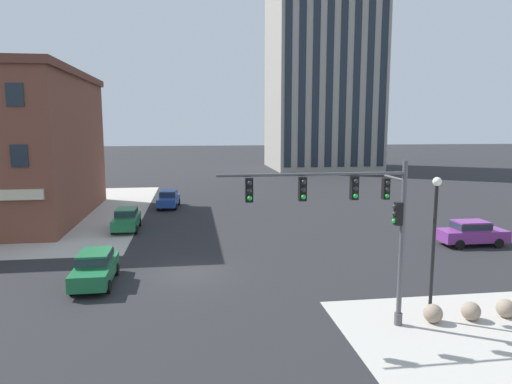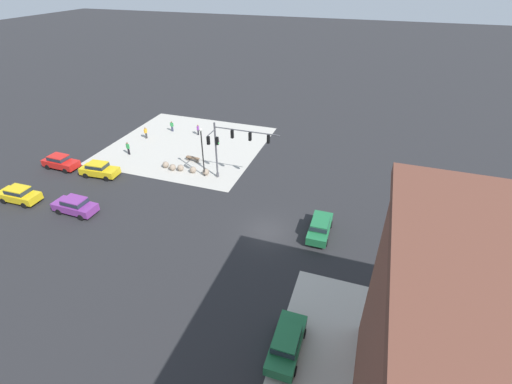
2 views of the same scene
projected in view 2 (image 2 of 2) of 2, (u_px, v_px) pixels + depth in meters
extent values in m
plane|color=#262628|center=(267.00, 231.00, 33.02)|extent=(320.00, 320.00, 0.00)
cube|color=#B7B2A8|center=(188.00, 145.00, 48.94)|extent=(20.00, 19.00, 0.02)
cylinder|color=#4C4C51|center=(218.00, 175.00, 41.39)|extent=(0.32, 0.32, 0.50)
cylinder|color=#4C4C51|center=(216.00, 151.00, 39.73)|extent=(0.20, 0.20, 6.67)
cylinder|color=#4C4C51|center=(246.00, 131.00, 37.21)|extent=(7.28, 0.12, 0.12)
cylinder|color=#4C4C51|center=(211.00, 133.00, 37.64)|extent=(0.11, 1.80, 0.11)
cube|color=black|center=(232.00, 134.00, 37.94)|extent=(0.28, 0.28, 0.90)
sphere|color=#282828|center=(233.00, 131.00, 37.92)|extent=(0.18, 0.18, 0.18)
sphere|color=#282828|center=(233.00, 134.00, 38.07)|extent=(0.18, 0.18, 0.18)
sphere|color=green|center=(233.00, 136.00, 38.22)|extent=(0.18, 0.18, 0.18)
cube|color=black|center=(250.00, 137.00, 37.39)|extent=(0.28, 0.28, 0.90)
sphere|color=#282828|center=(251.00, 134.00, 37.37)|extent=(0.18, 0.18, 0.18)
sphere|color=#282828|center=(251.00, 136.00, 37.52)|extent=(0.18, 0.18, 0.18)
sphere|color=green|center=(251.00, 138.00, 37.67)|extent=(0.18, 0.18, 0.18)
cube|color=black|center=(268.00, 139.00, 36.84)|extent=(0.28, 0.28, 0.90)
sphere|color=#282828|center=(269.00, 136.00, 36.82)|extent=(0.18, 0.18, 0.18)
sphere|color=#282828|center=(269.00, 139.00, 36.97)|extent=(0.18, 0.18, 0.18)
sphere|color=green|center=(269.00, 141.00, 37.12)|extent=(0.18, 0.18, 0.18)
cube|color=black|center=(217.00, 141.00, 39.00)|extent=(0.28, 0.28, 0.90)
sphere|color=#282828|center=(218.00, 139.00, 38.81)|extent=(0.18, 0.18, 0.18)
sphere|color=#282828|center=(218.00, 141.00, 38.96)|extent=(0.18, 0.18, 0.18)
sphere|color=green|center=(219.00, 143.00, 39.11)|extent=(0.18, 0.18, 0.18)
cube|color=black|center=(208.00, 140.00, 37.30)|extent=(0.28, 0.28, 0.90)
sphere|color=#282828|center=(209.00, 137.00, 37.27)|extent=(0.18, 0.18, 0.18)
sphere|color=#282828|center=(209.00, 140.00, 37.42)|extent=(0.18, 0.18, 0.18)
sphere|color=green|center=(209.00, 142.00, 37.57)|extent=(0.18, 0.18, 0.18)
sphere|color=gray|center=(206.00, 172.00, 41.71)|extent=(0.77, 0.77, 0.77)
sphere|color=gray|center=(193.00, 170.00, 42.16)|extent=(0.77, 0.77, 0.77)
sphere|color=gray|center=(181.00, 168.00, 42.55)|extent=(0.77, 0.77, 0.77)
sphere|color=gray|center=(173.00, 167.00, 42.66)|extent=(0.77, 0.77, 0.77)
sphere|color=gray|center=(166.00, 165.00, 43.24)|extent=(0.77, 0.77, 0.77)
cube|color=brown|center=(193.00, 158.00, 44.67)|extent=(1.85, 0.70, 0.10)
cube|color=#665B51|center=(197.00, 161.00, 44.54)|extent=(0.29, 0.43, 0.39)
cube|color=#665B51|center=(188.00, 158.00, 45.05)|extent=(0.29, 0.43, 0.39)
cylinder|color=#333333|center=(147.00, 135.00, 50.58)|extent=(0.13, 0.13, 0.83)
cylinder|color=#333333|center=(146.00, 136.00, 50.46)|extent=(0.13, 0.13, 0.83)
cube|color=gold|center=(145.00, 131.00, 50.14)|extent=(0.28, 0.38, 0.59)
cylinder|color=gold|center=(147.00, 130.00, 50.28)|extent=(0.09, 0.09, 0.56)
cylinder|color=gold|center=(144.00, 131.00, 49.96)|extent=(0.09, 0.09, 0.56)
sphere|color=#997051|center=(145.00, 128.00, 49.90)|extent=(0.23, 0.23, 0.23)
cylinder|color=#232847|center=(173.00, 129.00, 52.65)|extent=(0.13, 0.13, 0.78)
cylinder|color=#232847|center=(172.00, 129.00, 52.69)|extent=(0.13, 0.13, 0.78)
cube|color=green|center=(172.00, 125.00, 52.32)|extent=(0.35, 0.22, 0.55)
cylinder|color=green|center=(173.00, 125.00, 52.25)|extent=(0.09, 0.09, 0.52)
cylinder|color=green|center=(170.00, 124.00, 52.35)|extent=(0.09, 0.09, 0.52)
sphere|color=brown|center=(171.00, 122.00, 52.10)|extent=(0.21, 0.21, 0.21)
cylinder|color=black|center=(128.00, 151.00, 46.21)|extent=(0.13, 0.13, 0.86)
cylinder|color=black|center=(129.00, 152.00, 46.15)|extent=(0.13, 0.13, 0.86)
cube|color=green|center=(128.00, 146.00, 45.78)|extent=(0.35, 0.22, 0.61)
cylinder|color=green|center=(126.00, 146.00, 45.84)|extent=(0.09, 0.09, 0.58)
cylinder|color=green|center=(129.00, 146.00, 45.69)|extent=(0.09, 0.09, 0.58)
sphere|color=brown|center=(127.00, 143.00, 45.54)|extent=(0.23, 0.23, 0.23)
cylinder|color=black|center=(199.00, 132.00, 51.66)|extent=(0.13, 0.13, 0.78)
cylinder|color=black|center=(198.00, 133.00, 51.51)|extent=(0.13, 0.13, 0.78)
cube|color=purple|center=(198.00, 128.00, 51.23)|extent=(0.20, 0.34, 0.55)
cylinder|color=purple|center=(199.00, 127.00, 51.40)|extent=(0.09, 0.09, 0.52)
cylinder|color=purple|center=(197.00, 128.00, 51.03)|extent=(0.09, 0.09, 0.52)
sphere|color=#997051|center=(198.00, 125.00, 51.01)|extent=(0.21, 0.21, 0.21)
cylinder|color=black|center=(203.00, 154.00, 40.17)|extent=(0.14, 0.14, 5.60)
sphere|color=white|center=(201.00, 130.00, 38.57)|extent=(0.36, 0.36, 0.36)
cube|color=#1E6B3D|center=(287.00, 344.00, 22.40)|extent=(1.79, 4.41, 0.76)
cube|color=#1E6B3D|center=(286.00, 339.00, 21.92)|extent=(1.51, 2.12, 0.60)
cube|color=#232D38|center=(286.00, 339.00, 21.92)|extent=(1.55, 2.21, 0.40)
cylinder|color=black|center=(279.00, 327.00, 23.92)|extent=(0.22, 0.64, 0.64)
cylinder|color=black|center=(304.00, 333.00, 23.48)|extent=(0.22, 0.64, 0.64)
cylinder|color=black|center=(268.00, 363.00, 21.74)|extent=(0.22, 0.64, 0.64)
cylinder|color=black|center=(294.00, 371.00, 21.29)|extent=(0.22, 0.64, 0.64)
cube|color=#7A3389|center=(75.00, 207.00, 35.12)|extent=(4.44, 1.85, 0.76)
cube|color=#7A3389|center=(74.00, 201.00, 34.72)|extent=(2.14, 1.54, 0.60)
cube|color=#232D38|center=(74.00, 201.00, 34.72)|extent=(2.23, 1.58, 0.40)
cylinder|color=black|center=(59.00, 212.00, 35.06)|extent=(0.64, 0.23, 0.64)
cylinder|color=black|center=(72.00, 203.00, 36.38)|extent=(0.64, 0.23, 0.64)
cylinder|color=black|center=(81.00, 218.00, 34.27)|extent=(0.64, 0.23, 0.64)
cylinder|color=black|center=(93.00, 208.00, 35.60)|extent=(0.64, 0.23, 0.64)
cube|color=#1E6B3D|center=(320.00, 228.00, 32.27)|extent=(1.81, 4.42, 0.76)
cube|color=#1E6B3D|center=(320.00, 223.00, 31.78)|extent=(1.52, 2.13, 0.60)
cube|color=#232D38|center=(320.00, 223.00, 31.78)|extent=(1.55, 2.22, 0.40)
cylinder|color=black|center=(313.00, 221.00, 33.78)|extent=(0.23, 0.64, 0.64)
cylinder|color=black|center=(331.00, 225.00, 33.34)|extent=(0.23, 0.64, 0.64)
cylinder|color=black|center=(307.00, 239.00, 31.60)|extent=(0.23, 0.64, 0.64)
cylinder|color=black|center=(326.00, 243.00, 31.16)|extent=(0.23, 0.64, 0.64)
cube|color=gold|center=(453.00, 297.00, 25.61)|extent=(4.52, 2.08, 0.76)
cube|color=gold|center=(458.00, 290.00, 25.21)|extent=(2.22, 1.65, 0.60)
cube|color=#232D38|center=(458.00, 290.00, 25.21)|extent=(2.31, 1.69, 0.40)
cylinder|color=black|center=(433.00, 305.00, 25.42)|extent=(0.65, 0.27, 0.64)
cylinder|color=black|center=(430.00, 288.00, 26.79)|extent=(0.65, 0.27, 0.64)
cylinder|color=black|center=(475.00, 313.00, 24.84)|extent=(0.65, 0.27, 0.64)
cylinder|color=black|center=(469.00, 295.00, 26.21)|extent=(0.65, 0.27, 0.64)
cube|color=gold|center=(19.00, 196.00, 36.81)|extent=(4.44, 1.87, 0.76)
cube|color=gold|center=(18.00, 190.00, 36.41)|extent=(2.15, 1.55, 0.60)
cube|color=#232D38|center=(18.00, 190.00, 36.41)|extent=(2.24, 1.59, 0.40)
cylinder|color=black|center=(3.00, 201.00, 36.68)|extent=(0.65, 0.24, 0.64)
cylinder|color=black|center=(17.00, 193.00, 38.03)|extent=(0.65, 0.24, 0.64)
cylinder|color=black|center=(24.00, 205.00, 36.00)|extent=(0.65, 0.24, 0.64)
cylinder|color=black|center=(37.00, 197.00, 37.34)|extent=(0.65, 0.24, 0.64)
cube|color=gold|center=(100.00, 171.00, 41.29)|extent=(4.51, 2.07, 0.76)
cube|color=gold|center=(97.00, 165.00, 40.96)|extent=(2.21, 1.64, 0.60)
cube|color=#232D38|center=(97.00, 165.00, 40.96)|extent=(2.30, 1.68, 0.40)
cylinder|color=black|center=(115.00, 172.00, 41.88)|extent=(0.65, 0.26, 0.64)
cylinder|color=black|center=(107.00, 179.00, 40.52)|extent=(0.65, 0.26, 0.64)
cylinder|color=black|center=(95.00, 169.00, 42.47)|extent=(0.65, 0.26, 0.64)
cylinder|color=black|center=(86.00, 176.00, 41.10)|extent=(0.65, 0.26, 0.64)
cube|color=red|center=(61.00, 163.00, 42.89)|extent=(4.45, 1.90, 0.76)
cube|color=red|center=(58.00, 158.00, 42.57)|extent=(2.16, 1.56, 0.60)
cube|color=#232D38|center=(58.00, 158.00, 42.57)|extent=(2.25, 1.60, 0.40)
cylinder|color=black|center=(76.00, 165.00, 43.35)|extent=(0.65, 0.24, 0.64)
cylinder|color=black|center=(65.00, 171.00, 42.03)|extent=(0.65, 0.24, 0.64)
cylinder|color=black|center=(59.00, 161.00, 44.16)|extent=(0.65, 0.24, 0.64)
cylinder|color=black|center=(48.00, 167.00, 42.84)|extent=(0.65, 0.24, 0.64)
cube|color=#1E2833|center=(490.00, 288.00, 19.36)|extent=(1.10, 0.08, 1.50)
cube|color=#1E2833|center=(411.00, 271.00, 20.45)|extent=(1.10, 0.08, 1.50)
cube|color=#1E2833|center=(429.00, 215.00, 18.31)|extent=(1.10, 0.08, 1.50)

